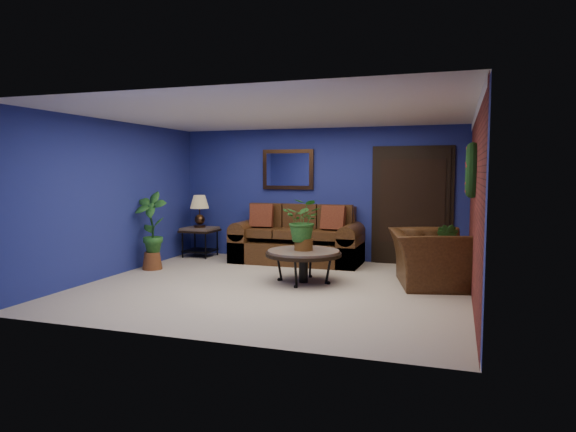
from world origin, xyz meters
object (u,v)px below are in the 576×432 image
(coffee_table, at_px, (303,254))
(table_lamp, at_px, (200,207))
(side_chair, at_px, (342,232))
(armchair, at_px, (429,258))
(end_table, at_px, (200,234))
(sofa, at_px, (298,243))

(coffee_table, bearing_deg, table_lamp, 147.92)
(side_chair, bearing_deg, table_lamp, -178.29)
(side_chair, distance_m, armchair, 2.10)
(end_table, xyz_separation_m, armchair, (4.45, -1.27, -0.04))
(end_table, relative_size, armchair, 0.51)
(armchair, bearing_deg, end_table, 61.08)
(sofa, height_order, armchair, sofa)
(side_chair, bearing_deg, coffee_table, -96.98)
(coffee_table, bearing_deg, armchair, 11.71)
(table_lamp, relative_size, side_chair, 0.59)
(coffee_table, xyz_separation_m, table_lamp, (-2.63, 1.65, 0.54))
(coffee_table, xyz_separation_m, end_table, (-2.63, 1.65, 0.01))
(side_chair, height_order, armchair, side_chair)
(end_table, bearing_deg, table_lamp, -90.00)
(coffee_table, xyz_separation_m, side_chair, (0.22, 1.72, 0.16))
(sofa, bearing_deg, side_chair, 2.68)
(coffee_table, bearing_deg, sofa, 109.63)
(table_lamp, height_order, side_chair, table_lamp)
(sofa, xyz_separation_m, armchair, (2.42, -1.31, 0.06))
(end_table, distance_m, armchair, 4.63)
(coffee_table, height_order, end_table, end_table)
(end_table, xyz_separation_m, table_lamp, (0.00, -0.00, 0.53))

